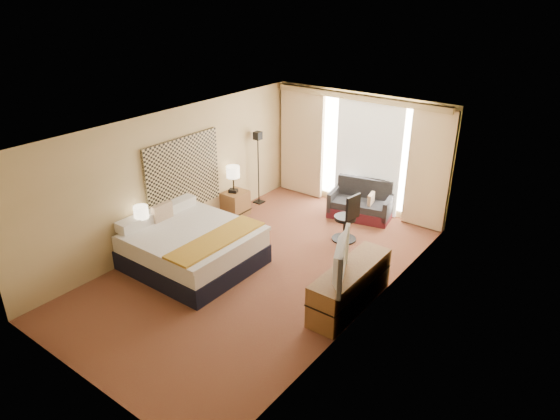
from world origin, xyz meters
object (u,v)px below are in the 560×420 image
Objects in this scene: nightstand_left at (145,248)px; desk_chair at (347,220)px; lamp_left at (141,213)px; lamp_right at (233,172)px; television at (335,259)px; nightstand_right at (235,204)px; media_dresser at (350,286)px; floor_lamp at (258,153)px; bed at (192,247)px; loveseat at (361,205)px.

desk_chair reaches higher than nightstand_left.
lamp_right reaches higher than lamp_left.
lamp_left is 3.70m from television.
desk_chair is (2.56, 0.43, 0.17)m from nightstand_right.
floor_lamp reaches higher than media_dresser.
lamp_right is (0.03, -0.88, -0.19)m from floor_lamp.
lamp_left is (-0.01, 0.03, 0.70)m from nightstand_left.
lamp_right is (-0.81, 2.04, 0.64)m from bed.
nightstand_right is 0.48× the size of television.
television is at bearing -96.70° from media_dresser.
television is (1.09, -2.30, 0.58)m from desk_chair.
media_dresser is 4.46m from floor_lamp.
television is at bearing 9.31° from lamp_left.
desk_chair is at bearing 48.89° from nightstand_left.
television is (3.65, -1.84, 0.01)m from lamp_right.
bed is at bearing -167.76° from media_dresser.
floor_lamp is 1.69× the size of desk_chair.
lamp_right is (-3.70, 1.42, 0.66)m from media_dresser.
media_dresser is 0.85× the size of bed.
bed is 1.24× the size of floor_lamp.
television is at bearing -27.20° from nightstand_right.
media_dresser is 3.89m from lamp_left.
lamp_left is at bearing -90.13° from lamp_right.
bed is at bearing -68.41° from lamp_right.
nightstand_left is 0.70m from lamp_left.
media_dresser is 4.02m from lamp_right.
lamp_right reaches higher than media_dresser.
television is (1.41, -3.46, 0.76)m from loveseat.
nightstand_right is 2.23m from bed.
media_dresser is at bearing -31.66° from floor_lamp.
desk_chair is 2.66m from lamp_right.
television reaches higher than bed.
loveseat is 2.61× the size of lamp_left.
desk_chair is 0.88× the size of television.
floor_lamp is at bearing 105.99° from bed.
loveseat is 2.38× the size of lamp_right.
television reaches higher than loveseat.
lamp_right is 0.53× the size of television.
media_dresser is (3.70, -1.45, 0.07)m from nightstand_right.
loveseat is at bearing 113.65° from desk_chair.
loveseat is (2.24, 4.09, -0.00)m from nightstand_left.
lamp_right reaches higher than desk_chair.
bed is at bearing -116.24° from desk_chair.
floor_lamp reaches higher than television.
bed is (0.81, -2.08, 0.10)m from nightstand_right.
lamp_left is (0.02, -3.32, -0.23)m from floor_lamp.
nightstand_right is at bearing 111.27° from bed.
lamp_right is (0.00, -0.03, 0.74)m from nightstand_right.
media_dresser is 1.06× the size of floor_lamp.
bed is 1.86× the size of television.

